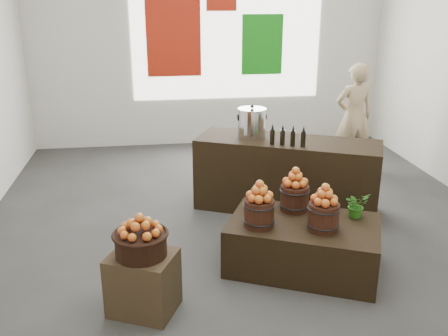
{
  "coord_description": "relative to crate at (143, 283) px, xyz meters",
  "views": [
    {
      "loc": [
        -0.99,
        -5.04,
        2.53
      ],
      "look_at": [
        -0.32,
        -0.4,
        0.88
      ],
      "focal_mm": 40.0,
      "sensor_mm": 36.0,
      "label": 1
    }
  ],
  "objects": [
    {
      "name": "ground",
      "position": [
        1.14,
        1.4,
        -0.26
      ],
      "size": [
        7.0,
        7.0,
        0.0
      ],
      "primitive_type": "plane",
      "color": "#393936",
      "rests_on": "ground"
    },
    {
      "name": "back_wall",
      "position": [
        1.14,
        4.9,
        1.74
      ],
      "size": [
        6.0,
        0.04,
        4.0
      ],
      "primitive_type": "cube",
      "color": "beige",
      "rests_on": "ground"
    },
    {
      "name": "back_opening",
      "position": [
        1.44,
        4.88,
        1.74
      ],
      "size": [
        3.2,
        0.02,
        2.4
      ],
      "primitive_type": "cube",
      "color": "white",
      "rests_on": "back_wall"
    },
    {
      "name": "deco_red_left",
      "position": [
        0.54,
        4.87,
        1.64
      ],
      "size": [
        0.9,
        0.04,
        1.4
      ],
      "primitive_type": "cube",
      "color": "#9E1D0C",
      "rests_on": "back_wall"
    },
    {
      "name": "deco_green_right",
      "position": [
        2.04,
        4.87,
        1.44
      ],
      "size": [
        0.7,
        0.04,
        1.0
      ],
      "primitive_type": "cube",
      "color": "#137A13",
      "rests_on": "back_wall"
    },
    {
      "name": "crate",
      "position": [
        0.0,
        0.0,
        0.0
      ],
      "size": [
        0.65,
        0.61,
        0.52
      ],
      "primitive_type": "cube",
      "rotation": [
        0.0,
        0.0,
        -0.43
      ],
      "color": "#443020",
      "rests_on": "ground"
    },
    {
      "name": "wicker_basket",
      "position": [
        0.0,
        0.0,
        0.36
      ],
      "size": [
        0.42,
        0.42,
        0.19
      ],
      "primitive_type": "cylinder",
      "color": "black",
      "rests_on": "crate"
    },
    {
      "name": "apples_in_basket",
      "position": [
        0.0,
        0.0,
        0.54
      ],
      "size": [
        0.33,
        0.33,
        0.17
      ],
      "primitive_type": null,
      "color": "#AF0519",
      "rests_on": "wicker_basket"
    },
    {
      "name": "display_table",
      "position": [
        1.51,
        0.48,
        -0.02
      ],
      "size": [
        1.63,
        1.36,
        0.48
      ],
      "primitive_type": "cube",
      "rotation": [
        0.0,
        0.0,
        -0.43
      ],
      "color": "black",
      "rests_on": "ground"
    },
    {
      "name": "apple_bucket_front_left",
      "position": [
        1.07,
        0.47,
        0.35
      ],
      "size": [
        0.28,
        0.28,
        0.26
      ],
      "primitive_type": "cylinder",
      "color": "#361A0E",
      "rests_on": "display_table"
    },
    {
      "name": "apples_in_bucket_front_left",
      "position": [
        1.07,
        0.47,
        0.57
      ],
      "size": [
        0.21,
        0.21,
        0.19
      ],
      "primitive_type": null,
      "color": "#AF0519",
      "rests_on": "apple_bucket_front_left"
    },
    {
      "name": "apple_bucket_front_right",
      "position": [
        1.64,
        0.31,
        0.35
      ],
      "size": [
        0.28,
        0.28,
        0.26
      ],
      "primitive_type": "cylinder",
      "color": "#361A0E",
      "rests_on": "display_table"
    },
    {
      "name": "apples_in_bucket_front_right",
      "position": [
        1.64,
        0.31,
        0.57
      ],
      "size": [
        0.21,
        0.21,
        0.19
      ],
      "primitive_type": null,
      "color": "#AF0519",
      "rests_on": "apple_bucket_front_right"
    },
    {
      "name": "apple_bucket_rear",
      "position": [
        1.5,
        0.77,
        0.35
      ],
      "size": [
        0.28,
        0.28,
        0.26
      ],
      "primitive_type": "cylinder",
      "color": "#361A0E",
      "rests_on": "display_table"
    },
    {
      "name": "apples_in_bucket_rear",
      "position": [
        1.5,
        0.77,
        0.57
      ],
      "size": [
        0.21,
        0.21,
        0.19
      ],
      "primitive_type": null,
      "color": "#AF0519",
      "rests_on": "apple_bucket_rear"
    },
    {
      "name": "herb_garnish_right",
      "position": [
        2.04,
        0.53,
        0.35
      ],
      "size": [
        0.28,
        0.26,
        0.25
      ],
      "primitive_type": "imported",
      "rotation": [
        0.0,
        0.0,
        0.3
      ],
      "color": "#205C13",
      "rests_on": "display_table"
    },
    {
      "name": "herb_garnish_left",
      "position": [
        1.09,
        0.84,
        0.36
      ],
      "size": [
        0.18,
        0.16,
        0.27
      ],
      "primitive_type": "imported",
      "rotation": [
        0.0,
        0.0,
        -0.27
      ],
      "color": "#205C13",
      "rests_on": "display_table"
    },
    {
      "name": "counter",
      "position": [
        1.71,
        1.86,
        0.18
      ],
      "size": [
        2.25,
        1.54,
        0.88
      ],
      "primitive_type": "cube",
      "rotation": [
        0.0,
        0.0,
        -0.44
      ],
      "color": "black",
      "rests_on": "ground"
    },
    {
      "name": "stock_pot_left",
      "position": [
        1.31,
        2.05,
        0.79
      ],
      "size": [
        0.33,
        0.33,
        0.33
      ],
      "primitive_type": "cylinder",
      "color": "silver",
      "rests_on": "counter"
    },
    {
      "name": "oil_cruets",
      "position": [
        1.62,
        1.67,
        0.75
      ],
      "size": [
        0.31,
        0.19,
        0.25
      ],
      "primitive_type": null,
      "rotation": [
        0.0,
        0.0,
        -0.44
      ],
      "color": "black",
      "rests_on": "counter"
    },
    {
      "name": "shopper",
      "position": [
        3.08,
        3.2,
        0.54
      ],
      "size": [
        0.6,
        0.4,
        1.6
      ],
      "primitive_type": "imported",
      "rotation": [
        0.0,
        0.0,
        3.18
      ],
      "color": "tan",
      "rests_on": "ground"
    }
  ]
}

